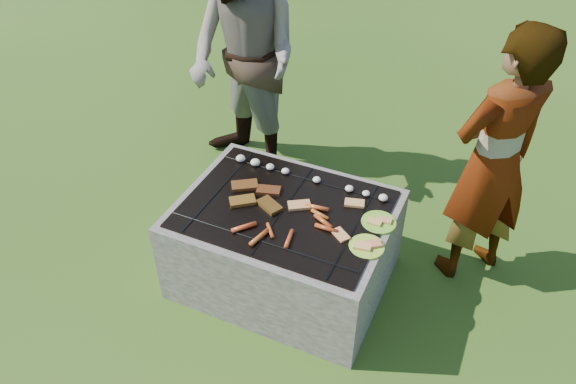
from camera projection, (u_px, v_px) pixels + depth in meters
name	position (u px, v px, depth m)	size (l,w,h in m)	color
lawn	(285.00, 276.00, 3.80)	(60.00, 60.00, 0.00)	#274912
fire_pit	(285.00, 247.00, 3.63)	(1.30, 1.00, 0.62)	gray
mushrooms	(298.00, 174.00, 3.65)	(1.06, 0.06, 0.04)	beige
pork_slabs	(255.00, 195.00, 3.50)	(0.42, 0.31, 0.02)	brown
sausages	(291.00, 226.00, 3.27)	(0.57, 0.48, 0.03)	orange
bread_on_grate	(326.00, 211.00, 3.38)	(0.46, 0.41, 0.02)	#DAB570
plate_far	(379.00, 222.00, 3.32)	(0.25, 0.25, 0.03)	#ADDD34
plate_near	(367.00, 246.00, 3.16)	(0.23, 0.23, 0.03)	yellow
cook	(493.00, 162.00, 3.34)	(0.64, 0.42, 1.75)	gray
bystander	(244.00, 60.00, 4.16)	(0.96, 0.75, 1.97)	gray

